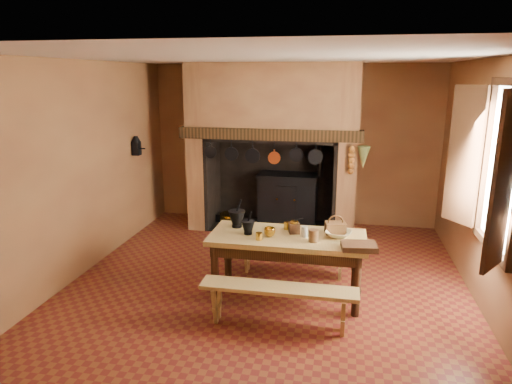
# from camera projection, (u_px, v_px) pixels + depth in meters

# --- Properties ---
(floor) EXTENTS (5.50, 5.50, 0.00)m
(floor) POSITION_uv_depth(u_px,v_px,m) (267.00, 285.00, 5.82)
(floor) COLOR #602F17
(floor) RESTS_ON ground
(ceiling) EXTENTS (5.50, 5.50, 0.00)m
(ceiling) POSITION_uv_depth(u_px,v_px,m) (268.00, 57.00, 5.12)
(ceiling) COLOR silver
(ceiling) RESTS_ON back_wall
(back_wall) EXTENTS (5.00, 0.02, 2.80)m
(back_wall) POSITION_uv_depth(u_px,v_px,m) (294.00, 145.00, 8.08)
(back_wall) COLOR olive
(back_wall) RESTS_ON floor
(wall_left) EXTENTS (0.02, 5.50, 2.80)m
(wall_left) POSITION_uv_depth(u_px,v_px,m) (79.00, 170.00, 5.94)
(wall_left) COLOR olive
(wall_left) RESTS_ON floor
(wall_right) EXTENTS (0.02, 5.50, 2.80)m
(wall_right) POSITION_uv_depth(u_px,v_px,m) (492.00, 188.00, 5.00)
(wall_right) COLOR olive
(wall_right) RESTS_ON floor
(wall_front) EXTENTS (5.00, 0.02, 2.80)m
(wall_front) POSITION_uv_depth(u_px,v_px,m) (194.00, 273.00, 2.86)
(wall_front) COLOR olive
(wall_front) RESTS_ON floor
(chimney_breast) EXTENTS (2.95, 0.96, 2.80)m
(chimney_breast) POSITION_uv_depth(u_px,v_px,m) (273.00, 124.00, 7.62)
(chimney_breast) COLOR olive
(chimney_breast) RESTS_ON floor
(iron_range) EXTENTS (1.12, 0.55, 1.60)m
(iron_range) POSITION_uv_depth(u_px,v_px,m) (288.00, 199.00, 8.03)
(iron_range) COLOR black
(iron_range) RESTS_ON floor
(hearth_pans) EXTENTS (0.51, 0.62, 0.20)m
(hearth_pans) POSITION_uv_depth(u_px,v_px,m) (230.00, 221.00, 8.10)
(hearth_pans) COLOR gold
(hearth_pans) RESTS_ON floor
(hanging_pans) EXTENTS (1.92, 0.29, 0.27)m
(hanging_pans) POSITION_uv_depth(u_px,v_px,m) (266.00, 155.00, 7.26)
(hanging_pans) COLOR black
(hanging_pans) RESTS_ON chimney_breast
(onion_string) EXTENTS (0.12, 0.10, 0.46)m
(onion_string) POSITION_uv_depth(u_px,v_px,m) (351.00, 160.00, 7.00)
(onion_string) COLOR #9C521C
(onion_string) RESTS_ON chimney_breast
(herb_bunch) EXTENTS (0.20, 0.20, 0.35)m
(herb_bunch) POSITION_uv_depth(u_px,v_px,m) (363.00, 158.00, 6.96)
(herb_bunch) COLOR #59622E
(herb_bunch) RESTS_ON chimney_breast
(window) EXTENTS (0.39, 1.75, 1.76)m
(window) POSITION_uv_depth(u_px,v_px,m) (491.00, 168.00, 4.58)
(window) COLOR white
(window) RESTS_ON wall_right
(wall_coffee_mill) EXTENTS (0.23, 0.16, 0.31)m
(wall_coffee_mill) POSITION_uv_depth(u_px,v_px,m) (136.00, 144.00, 7.37)
(wall_coffee_mill) COLOR black
(wall_coffee_mill) RESTS_ON wall_left
(work_table) EXTENTS (1.82, 0.81, 0.79)m
(work_table) POSITION_uv_depth(u_px,v_px,m) (287.00, 245.00, 5.36)
(work_table) COLOR tan
(work_table) RESTS_ON floor
(bench_front) EXTENTS (1.65, 0.29, 0.46)m
(bench_front) POSITION_uv_depth(u_px,v_px,m) (279.00, 297.00, 4.78)
(bench_front) COLOR tan
(bench_front) RESTS_ON floor
(bench_back) EXTENTS (1.53, 0.27, 0.43)m
(bench_back) POSITION_uv_depth(u_px,v_px,m) (293.00, 252.00, 6.05)
(bench_back) COLOR tan
(bench_back) RESTS_ON floor
(mortar_large) EXTENTS (0.21, 0.21, 0.35)m
(mortar_large) POSITION_uv_depth(u_px,v_px,m) (237.00, 218.00, 5.58)
(mortar_large) COLOR black
(mortar_large) RESTS_ON work_table
(mortar_small) EXTENTS (0.16, 0.16, 0.28)m
(mortar_small) POSITION_uv_depth(u_px,v_px,m) (248.00, 227.00, 5.34)
(mortar_small) COLOR black
(mortar_small) RESTS_ON work_table
(coffee_grinder) EXTENTS (0.18, 0.15, 0.19)m
(coffee_grinder) POSITION_uv_depth(u_px,v_px,m) (294.00, 227.00, 5.39)
(coffee_grinder) COLOR #341F10
(coffee_grinder) RESTS_ON work_table
(brass_mug_a) EXTENTS (0.08, 0.08, 0.09)m
(brass_mug_a) POSITION_uv_depth(u_px,v_px,m) (259.00, 236.00, 5.17)
(brass_mug_a) COLOR gold
(brass_mug_a) RESTS_ON work_table
(brass_mug_b) EXTENTS (0.08, 0.08, 0.09)m
(brass_mug_b) POSITION_uv_depth(u_px,v_px,m) (287.00, 226.00, 5.52)
(brass_mug_b) COLOR gold
(brass_mug_b) RESTS_ON work_table
(mixing_bowl) EXTENTS (0.36, 0.36, 0.07)m
(mixing_bowl) POSITION_uv_depth(u_px,v_px,m) (339.00, 234.00, 5.27)
(mixing_bowl) COLOR beige
(mixing_bowl) RESTS_ON work_table
(stoneware_crock) EXTENTS (0.14, 0.14, 0.14)m
(stoneware_crock) POSITION_uv_depth(u_px,v_px,m) (313.00, 236.00, 5.11)
(stoneware_crock) COLOR brown
(stoneware_crock) RESTS_ON work_table
(glass_jar) EXTENTS (0.09, 0.09, 0.13)m
(glass_jar) POSITION_uv_depth(u_px,v_px,m) (305.00, 232.00, 5.26)
(glass_jar) COLOR beige
(glass_jar) RESTS_ON work_table
(wicker_basket) EXTENTS (0.26, 0.21, 0.22)m
(wicker_basket) POSITION_uv_depth(u_px,v_px,m) (335.00, 227.00, 5.38)
(wicker_basket) COLOR #4D3317
(wicker_basket) RESTS_ON work_table
(wooden_tray) EXTENTS (0.40, 0.31, 0.06)m
(wooden_tray) POSITION_uv_depth(u_px,v_px,m) (359.00, 246.00, 4.89)
(wooden_tray) COLOR #341F10
(wooden_tray) RESTS_ON work_table
(brass_cup) EXTENTS (0.16, 0.16, 0.10)m
(brass_cup) POSITION_uv_depth(u_px,v_px,m) (270.00, 232.00, 5.28)
(brass_cup) COLOR gold
(brass_cup) RESTS_ON work_table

